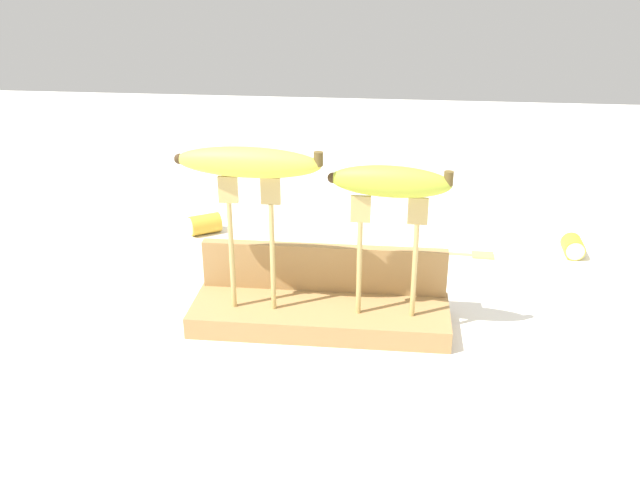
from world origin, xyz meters
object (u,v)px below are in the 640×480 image
(banana_raised_right, at_px, (390,181))
(fork_stand_left, at_px, (251,232))
(banana_raised_left, at_px, (248,162))
(banana_chunk_far, at_px, (204,224))
(banana_chunk_near, at_px, (573,247))
(fork_stand_right, at_px, (388,245))
(fork_fallen_near, at_px, (457,253))

(banana_raised_right, bearing_deg, fork_stand_left, -180.00)
(banana_raised_left, bearing_deg, banana_chunk_far, 115.81)
(banana_chunk_far, bearing_deg, banana_chunk_near, -2.80)
(banana_chunk_near, bearing_deg, fork_stand_right, -137.25)
(fork_stand_left, relative_size, banana_chunk_far, 2.88)
(fork_stand_left, xyz_separation_m, banana_chunk_near, (0.50, 0.29, -0.13))
(fork_fallen_near, distance_m, banana_chunk_far, 0.46)
(banana_raised_left, relative_size, fork_fallen_near, 1.13)
(banana_chunk_near, relative_size, banana_chunk_far, 0.68)
(banana_raised_left, bearing_deg, banana_raised_right, 0.00)
(fork_stand_left, relative_size, banana_raised_left, 0.97)
(fork_fallen_near, bearing_deg, fork_stand_left, -137.46)
(banana_chunk_far, bearing_deg, banana_raised_left, -64.19)
(banana_raised_left, bearing_deg, fork_stand_right, -0.00)
(banana_raised_right, height_order, banana_chunk_near, banana_raised_right)
(fork_fallen_near, height_order, banana_chunk_far, banana_chunk_far)
(banana_raised_right, bearing_deg, fork_fallen_near, 66.61)
(fork_stand_right, height_order, banana_chunk_far, fork_stand_right)
(banana_raised_left, distance_m, banana_chunk_far, 0.42)
(fork_fallen_near, distance_m, banana_chunk_near, 0.20)
(fork_stand_left, xyz_separation_m, banana_raised_right, (0.18, 0.00, 0.08))
(fork_fallen_near, bearing_deg, banana_raised_left, -137.47)
(banana_raised_right, height_order, banana_chunk_far, banana_raised_right)
(banana_raised_right, relative_size, fork_fallen_near, 0.93)
(banana_raised_left, relative_size, banana_chunk_near, 4.36)
(banana_chunk_near, bearing_deg, banana_raised_left, -149.63)
(fork_stand_right, relative_size, fork_fallen_near, 0.99)
(fork_stand_left, xyz_separation_m, fork_stand_right, (0.18, 0.00, -0.01))
(banana_raised_right, relative_size, banana_chunk_near, 3.57)
(fork_fallen_near, bearing_deg, banana_raised_right, -113.39)
(fork_fallen_near, bearing_deg, banana_chunk_near, 4.32)
(fork_stand_left, bearing_deg, banana_raised_right, 0.00)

